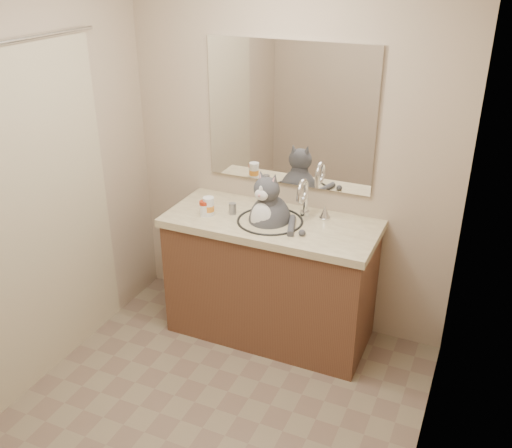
{
  "coord_description": "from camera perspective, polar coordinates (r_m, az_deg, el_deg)",
  "views": [
    {
      "loc": [
        1.21,
        -2.02,
        2.37
      ],
      "look_at": [
        0.03,
        0.65,
        0.97
      ],
      "focal_mm": 40.0,
      "sensor_mm": 36.0,
      "label": 1
    }
  ],
  "objects": [
    {
      "name": "pill_bottle_redcap",
      "position": [
        3.61,
        -5.21,
        1.56
      ],
      "size": [
        0.07,
        0.07,
        0.1
      ],
      "rotation": [
        0.0,
        0.0,
        -0.19
      ],
      "color": "white",
      "rests_on": "vanity"
    },
    {
      "name": "mirror",
      "position": [
        3.59,
        3.32,
        10.81
      ],
      "size": [
        1.1,
        0.02,
        0.9
      ],
      "primitive_type": "cube",
      "color": "white",
      "rests_on": "room"
    },
    {
      "name": "grey_canister",
      "position": [
        3.63,
        -2.36,
        1.55
      ],
      "size": [
        0.06,
        0.06,
        0.07
      ],
      "rotation": [
        0.0,
        0.0,
        -0.23
      ],
      "color": "gray",
      "rests_on": "vanity"
    },
    {
      "name": "vanity",
      "position": [
        3.75,
        1.46,
        -5.21
      ],
      "size": [
        1.34,
        0.59,
        1.12
      ],
      "color": "brown",
      "rests_on": "ground"
    },
    {
      "name": "pill_bottle_orange",
      "position": [
        3.62,
        -4.76,
        1.74
      ],
      "size": [
        0.07,
        0.07,
        0.12
      ],
      "rotation": [
        0.0,
        0.0,
        -0.02
      ],
      "color": "white",
      "rests_on": "vanity"
    },
    {
      "name": "room",
      "position": [
        2.63,
        -6.44,
        -0.9
      ],
      "size": [
        2.22,
        2.52,
        2.42
      ],
      "color": "#7F6F57",
      "rests_on": "ground"
    },
    {
      "name": "shower_curtain",
      "position": [
        3.38,
        -21.08,
        0.51
      ],
      "size": [
        0.02,
        1.3,
        1.93
      ],
      "color": "beige",
      "rests_on": "ground"
    },
    {
      "name": "cat",
      "position": [
        3.55,
        1.31,
        0.56
      ],
      "size": [
        0.37,
        0.34,
        0.53
      ],
      "rotation": [
        0.0,
        0.0,
        -0.14
      ],
      "color": "#444549",
      "rests_on": "vanity"
    }
  ]
}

